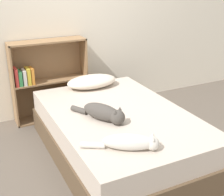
{
  "coord_description": "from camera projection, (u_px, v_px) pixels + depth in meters",
  "views": [
    {
      "loc": [
        -1.32,
        -2.51,
        1.79
      ],
      "look_at": [
        0.0,
        0.15,
        0.58
      ],
      "focal_mm": 50.0,
      "sensor_mm": 36.0,
      "label": 1
    }
  ],
  "objects": [
    {
      "name": "bed",
      "position": [
        118.0,
        134.0,
        3.21
      ],
      "size": [
        1.31,
        1.98,
        0.48
      ],
      "color": "brown",
      "rests_on": "ground_plane"
    },
    {
      "name": "ground_plane",
      "position": [
        118.0,
        154.0,
        3.3
      ],
      "size": [
        8.0,
        8.0,
        0.0
      ],
      "primitive_type": "plane",
      "color": "brown"
    },
    {
      "name": "pillow",
      "position": [
        92.0,
        81.0,
        3.76
      ],
      "size": [
        0.62,
        0.34,
        0.15
      ],
      "color": "beige",
      "rests_on": "bed"
    },
    {
      "name": "wall_back",
      "position": [
        70.0,
        17.0,
        3.96
      ],
      "size": [
        8.0,
        0.06,
        2.5
      ],
      "color": "silver",
      "rests_on": "ground_plane"
    },
    {
      "name": "cat_dark",
      "position": [
        104.0,
        113.0,
        2.92
      ],
      "size": [
        0.37,
        0.57,
        0.16
      ],
      "rotation": [
        0.0,
        0.0,
        5.22
      ],
      "color": "#47423D",
      "rests_on": "bed"
    },
    {
      "name": "cat_light",
      "position": [
        131.0,
        142.0,
        2.44
      ],
      "size": [
        0.57,
        0.38,
        0.14
      ],
      "rotation": [
        0.0,
        0.0,
        5.76
      ],
      "color": "beige",
      "rests_on": "bed"
    },
    {
      "name": "bookshelf",
      "position": [
        46.0,
        79.0,
        3.96
      ],
      "size": [
        0.94,
        0.26,
        1.02
      ],
      "color": "#8E6B47",
      "rests_on": "ground_plane"
    }
  ]
}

